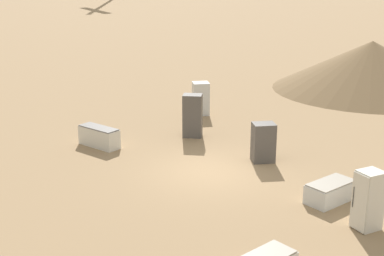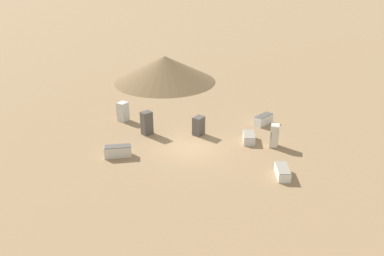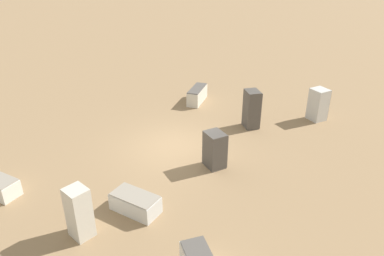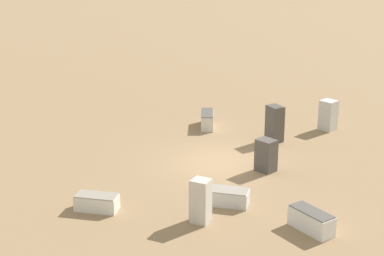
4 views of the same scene
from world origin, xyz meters
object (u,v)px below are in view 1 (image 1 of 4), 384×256
object	(u,v)px
discarded_fridge_4	(99,137)
discarded_fridge_7	(193,116)
discarded_fridge_3	(263,142)
discarded_fridge_6	(330,192)
discarded_fridge_5	(368,200)
discarded_fridge_1	(201,98)

from	to	relation	value
discarded_fridge_4	discarded_fridge_7	world-z (taller)	discarded_fridge_7
discarded_fridge_3	discarded_fridge_6	distance (m)	3.80
discarded_fridge_3	discarded_fridge_5	distance (m)	5.58
discarded_fridge_3	discarded_fridge_4	bearing A→B (deg)	157.19
discarded_fridge_1	discarded_fridge_6	xyz separation A→B (m)	(-10.32, 1.24, -0.47)
discarded_fridge_4	discarded_fridge_5	size ratio (longest dim) A/B	1.13
discarded_fridge_1	discarded_fridge_6	size ratio (longest dim) A/B	0.92
discarded_fridge_4	discarded_fridge_5	distance (m)	10.72
discarded_fridge_3	discarded_fridge_4	xyz separation A→B (m)	(4.33, 4.69, -0.32)
discarded_fridge_3	discarded_fridge_6	xyz separation A→B (m)	(-3.78, 0.20, -0.40)
discarded_fridge_4	discarded_fridge_6	xyz separation A→B (m)	(-8.10, -4.49, -0.08)
discarded_fridge_3	discarded_fridge_5	size ratio (longest dim) A/B	0.86
discarded_fridge_3	discarded_fridge_4	size ratio (longest dim) A/B	0.76
discarded_fridge_3	discarded_fridge_4	world-z (taller)	discarded_fridge_3
discarded_fridge_3	discarded_fridge_6	bearing A→B (deg)	-73.17
discarded_fridge_1	discarded_fridge_4	xyz separation A→B (m)	(-2.22, 5.73, -0.38)
discarded_fridge_4	discarded_fridge_1	bearing A→B (deg)	-2.53
discarded_fridge_7	discarded_fridge_4	bearing A→B (deg)	-153.57
discarded_fridge_4	discarded_fridge_7	xyz separation A→B (m)	(-0.58, -3.82, 0.50)
discarded_fridge_1	discarded_fridge_7	world-z (taller)	discarded_fridge_7
discarded_fridge_6	discarded_fridge_7	bearing A→B (deg)	-5.80
discarded_fridge_6	discarded_fridge_3	bearing A→B (deg)	-13.96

